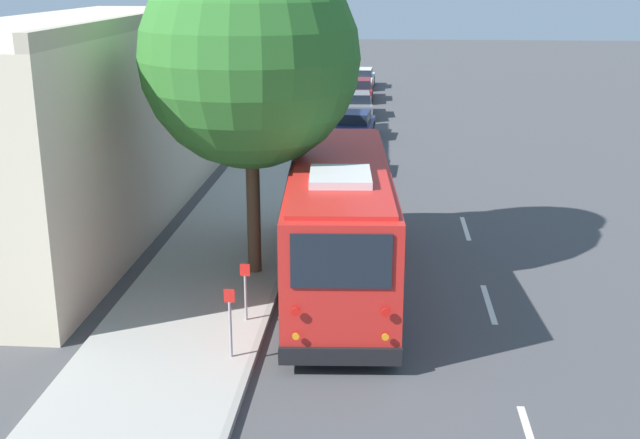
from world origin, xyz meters
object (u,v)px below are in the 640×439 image
Objects in this scene: shuttle_bus at (339,218)px; parked_sedan_navy at (354,126)px; parked_sedan_gray at (357,105)px; parked_sedan_maroon at (359,90)px; parked_sedan_blue at (346,160)px; sign_post_far at (246,291)px; sign_post_near at (230,322)px; parked_sedan_white at (362,79)px; street_tree at (250,42)px.

shuttle_bus reaches higher than parked_sedan_navy.
parked_sedan_maroon is (6.13, 0.09, -0.01)m from parked_sedan_gray.
parked_sedan_blue is 1.06× the size of parked_sedan_gray.
sign_post_far is at bearing 139.52° from shuttle_bus.
parked_sedan_gray is (6.29, 0.09, 0.02)m from parked_sedan_navy.
sign_post_near reaches higher than parked_sedan_maroon.
shuttle_bus reaches higher than sign_post_near.
parked_sedan_navy is at bearing -3.80° from sign_post_near.
shuttle_bus is at bearing -177.32° from parked_sedan_white.
sign_post_near reaches higher than parked_sedan_white.
shuttle_bus is 7.45× the size of sign_post_far.
sign_post_far is at bearing 174.10° from parked_sedan_gray.
shuttle_bus is at bearing -36.90° from sign_post_far.
parked_sedan_white is (37.31, 0.54, -1.19)m from shuttle_bus.
sign_post_near is (-23.60, 1.57, 0.31)m from parked_sedan_navy.
parked_sedan_blue is 13.55m from parked_sedan_gray.
parked_sedan_blue is 25.38m from parked_sedan_white.
parked_sedan_gray is 6.13m from parked_sedan_maroon.
street_tree reaches higher than parked_sedan_navy.
street_tree is 6.77× the size of sign_post_far.
street_tree is 6.12× the size of sign_post_near.
sign_post_near is 1.11× the size of sign_post_far.
parked_sedan_maroon is at bearing -2.21° from sign_post_near.
parked_sedan_white is (18.13, 0.17, 0.02)m from parked_sedan_navy.
parked_sedan_maroon is 3.04× the size of sign_post_near.
parked_sedan_maroon is (12.42, 0.18, 0.01)m from parked_sedan_navy.
parked_sedan_white is 37.07m from street_tree.
sign_post_far is (-28.07, 1.48, 0.22)m from parked_sedan_gray.
parked_sedan_white is 3.32× the size of sign_post_far.
street_tree is 7.23m from sign_post_near.
street_tree is at bearing 174.13° from parked_sedan_blue.
sign_post_far reaches higher than parked_sedan_gray.
street_tree is at bearing 5.16° from sign_post_far.
parked_sedan_gray is at bearing -179.77° from parked_sedan_maroon.
sign_post_near is at bearing 174.29° from parked_sedan_gray.
sign_post_near is 1.83m from sign_post_far.
parked_sedan_navy is 0.96× the size of parked_sedan_maroon.
sign_post_near is at bearing 177.20° from parked_sedan_maroon.
sign_post_far reaches higher than parked_sedan_white.
shuttle_bus is at bearing -106.96° from street_tree.
street_tree is at bearing 173.03° from parked_sedan_gray.
parked_sedan_blue is at bearing -6.03° from sign_post_far.
parked_sedan_blue is 12.63m from street_tree.
parked_sedan_maroon is (19.68, 0.14, 0.03)m from parked_sedan_blue.
parked_sedan_gray is at bearing 5.38° from parked_sedan_navy.
parked_sedan_blue is 1.05× the size of parked_sedan_white.
street_tree reaches higher than sign_post_near.
parked_sedan_maroon is 0.50× the size of street_tree.
sign_post_near is at bearing -179.27° from parked_sedan_navy.
street_tree is (-11.24, 1.83, 5.45)m from parked_sedan_blue.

